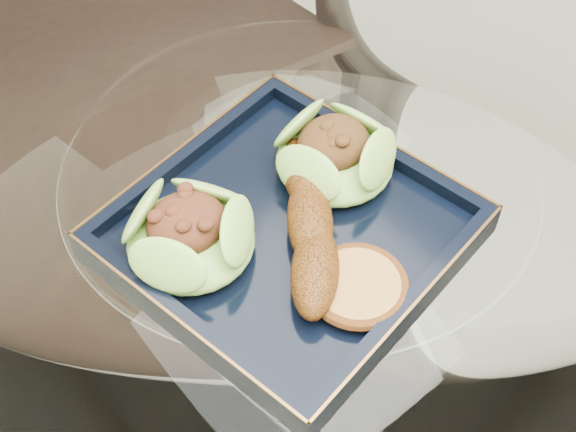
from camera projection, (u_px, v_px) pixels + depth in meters
dining_table at (297, 300)px, 0.88m from camera, size 1.13×1.13×0.77m
dining_chair at (121, 93)px, 1.23m from camera, size 0.40×0.40×0.91m
navy_plate at (288, 237)px, 0.72m from camera, size 0.31×0.31×0.02m
lettuce_wrap_left at (190, 237)px, 0.68m from camera, size 0.13×0.13×0.04m
lettuce_wrap_right at (335, 156)px, 0.74m from camera, size 0.12×0.12×0.04m
roasted_plantain at (310, 222)px, 0.69m from camera, size 0.14×0.18×0.04m
crumb_patty at (357, 287)px, 0.66m from camera, size 0.09×0.09×0.01m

